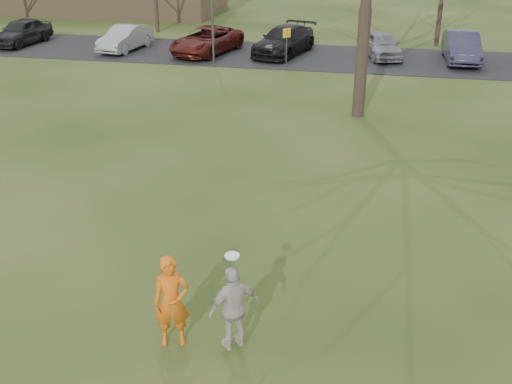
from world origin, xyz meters
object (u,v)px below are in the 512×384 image
car_5 (462,47)px  catching_play (234,308)px  car_0 (21,32)px  car_4 (382,45)px  car_2 (207,40)px  car_3 (284,41)px  player_defender (172,302)px  car_1 (125,38)px

car_5 → catching_play: size_ratio=2.43×
car_0 → car_4: 21.33m
car_0 → car_2: bearing=5.6°
car_0 → car_5: 25.54m
car_3 → catching_play: (3.00, -25.25, 0.21)m
car_3 → catching_play: catching_play is taller
car_5 → catching_play: 26.19m
player_defender → car_4: bearing=62.5°
car_1 → car_3: size_ratio=0.80×
car_5 → car_4: bearing=176.7°
car_3 → car_0: bearing=-163.2°
player_defender → catching_play: 1.22m
car_2 → car_3: car_3 is taller
car_3 → catching_play: size_ratio=2.71×
car_3 → car_4: bearing=18.0°
catching_play → car_3: bearing=96.8°
car_0 → catching_play: catching_play is taller
car_1 → car_0: bearing=-173.7°
car_2 → car_3: 4.38m
car_1 → car_2: 4.85m
car_1 → car_3: car_3 is taller
car_1 → car_4: car_4 is taller
player_defender → catching_play: (1.22, -0.04, 0.07)m
car_3 → catching_play: bearing=-68.0°
car_0 → car_4: (21.32, 0.70, -0.05)m
player_defender → car_3: size_ratio=0.36×
car_1 → car_2: size_ratio=0.81×
player_defender → car_1: player_defender is taller
car_2 → car_5: bearing=18.3°
car_0 → car_1: size_ratio=1.05×
car_2 → car_4: bearing=20.5°
car_4 → catching_play: (-2.38, -25.50, 0.28)m
car_4 → car_5: 4.22m
player_defender → car_1: 26.80m
car_3 → car_4: 5.39m
player_defender → catching_play: bearing=-21.4°
car_3 → car_5: (9.60, 0.10, 0.01)m
car_3 → car_4: size_ratio=1.29×
catching_play → car_0: bearing=127.4°
car_4 → car_2: bearing=169.8°
car_5 → car_1: bearing=-178.6°
car_0 → car_2: car_0 is taller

